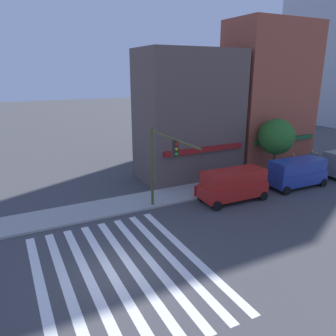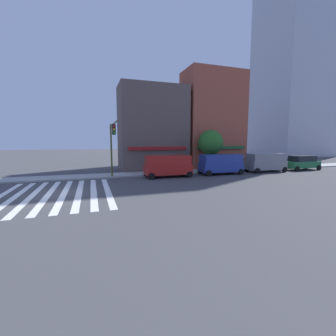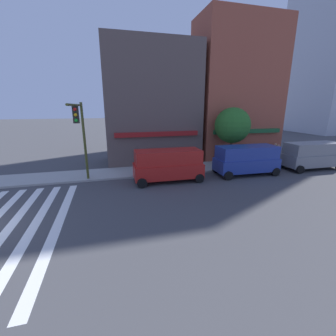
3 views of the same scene
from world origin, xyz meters
name	(u,v)px [view 1 (image 1 of 3)]	position (x,y,z in m)	size (l,w,h in m)	color
ground_plane	(122,271)	(0.00, 0.00, 0.00)	(200.00, 200.00, 0.00)	#424244
sidewalk_left	(85,212)	(0.00, 7.50, 0.07)	(120.00, 3.00, 0.15)	#9E9E99
crosswalk_stripes	(122,270)	(0.00, 0.00, 0.00)	(7.78, 10.80, 0.01)	silver
storefront_row	(235,104)	(15.48, 11.50, 6.27)	(17.80, 5.30, 13.80)	brown
traffic_signal	(162,157)	(4.58, 4.83, 3.99)	(0.32, 6.14, 5.66)	#474C1E
van_red	(233,184)	(10.35, 4.70, 1.29)	(5.04, 2.22, 2.34)	#B21E19
van_blue	(297,172)	(16.89, 4.70, 1.29)	(5.05, 2.22, 2.34)	navy
pedestrian_green_top	(311,159)	(21.91, 7.48, 1.07)	(0.32, 0.32, 1.77)	#23232D
pedestrian_grey_coat	(315,161)	(21.74, 6.85, 1.07)	(0.32, 0.32, 1.77)	#23232D
pedestrian_orange_vest	(292,162)	(19.65, 7.71, 1.07)	(0.32, 0.32, 1.77)	#23232D
fire_hydrant	(195,190)	(8.15, 6.40, 0.61)	(0.24, 0.24, 0.84)	red
street_tree	(276,137)	(17.06, 7.50, 3.72)	(3.16, 3.16, 5.16)	brown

